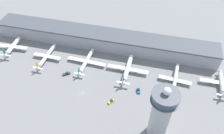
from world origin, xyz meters
name	(u,v)px	position (x,y,z in m)	size (l,w,h in m)	color
ground_plane	(83,93)	(0.00, 0.00, 0.00)	(1000.00, 1000.00, 0.00)	gray
terminal_building	(103,39)	(0.00, 70.00, 9.03)	(244.70, 25.00, 17.86)	#A3A8B2
control_tower	(161,113)	(69.05, -23.41, 25.71)	(19.05, 19.05, 52.83)	#BCBCC1
airplane_gate_alpha	(13,47)	(-94.62, 39.33, 4.62)	(32.91, 32.41, 14.00)	white
airplane_gate_bravo	(47,56)	(-51.40, 33.97, 4.25)	(30.25, 38.78, 12.17)	silver
airplane_gate_charlie	(86,61)	(-8.56, 36.79, 3.86)	(40.75, 38.91, 11.74)	white
airplane_gate_delta	(128,69)	(34.77, 35.39, 4.61)	(41.26, 39.99, 14.28)	white
airplane_gate_echo	(175,80)	(80.92, 32.10, 3.89)	(30.91, 45.10, 11.48)	silver
airplane_gate_foxtrot	(222,83)	(123.02, 38.49, 4.33)	(38.60, 32.13, 13.33)	silver
service_truck_catering	(138,91)	(49.36, 13.59, 1.06)	(4.06, 6.36, 3.06)	black
service_truck_fuel	(111,102)	(28.08, -4.24, 1.06)	(5.51, 6.17, 3.04)	black
service_truck_baggage	(67,74)	(-22.84, 18.02, 0.96)	(7.35, 6.45, 2.77)	black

